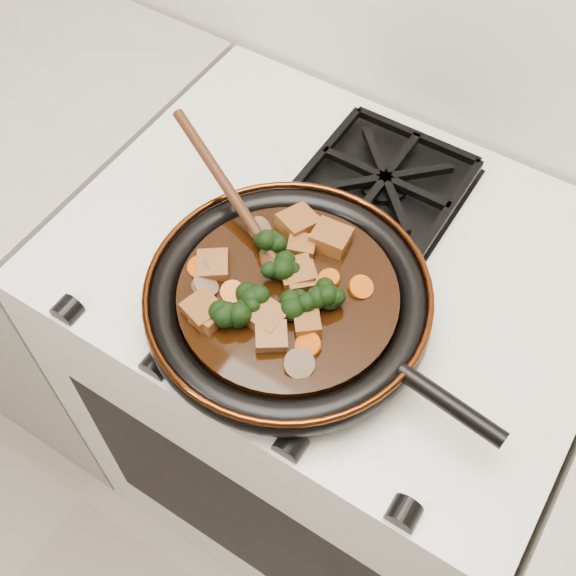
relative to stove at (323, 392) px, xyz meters
The scene contains 33 objects.
stove is the anchor object (origin of this frame).
burner_grate_front 0.48m from the stove, 90.00° to the right, with size 0.23×0.23×0.03m, color black, non-canonical shape.
burner_grate_back 0.48m from the stove, 90.00° to the left, with size 0.23×0.23×0.03m, color black, non-canonical shape.
skillet 0.51m from the stove, 88.79° to the right, with size 0.49×0.37×0.05m.
braising_sauce 0.52m from the stove, 89.64° to the right, with size 0.28×0.28×0.02m, color black.
tofu_cube_0 0.52m from the stove, 108.64° to the right, with size 0.04×0.03×0.02m, color brown.
tofu_cube_1 0.55m from the stove, 123.44° to the right, with size 0.04×0.04×0.02m, color brown.
tofu_cube_2 0.52m from the stove, 80.78° to the right, with size 0.04×0.05×0.02m, color brown.
tofu_cube_3 0.56m from the stove, 105.69° to the right, with size 0.03×0.03×0.02m, color brown.
tofu_cube_4 0.52m from the stove, 143.55° to the right, with size 0.04×0.05×0.02m, color brown.
tofu_cube_5 0.56m from the stove, 108.41° to the right, with size 0.04×0.04×0.02m, color brown.
tofu_cube_6 0.54m from the stove, 73.48° to the right, with size 0.03×0.03×0.02m, color brown.
tofu_cube_7 0.53m from the stove, 87.43° to the right, with size 0.04×0.04×0.02m, color brown.
tofu_cube_8 0.53m from the stove, 91.34° to the right, with size 0.04×0.04×0.02m, color brown.
tofu_cube_9 0.55m from the stove, 84.13° to the right, with size 0.04×0.04×0.02m, color brown.
tofu_cube_10 0.55m from the stove, 89.52° to the right, with size 0.04×0.04×0.02m, color brown.
broccoli_floret_0 0.54m from the stove, 80.09° to the right, with size 0.06×0.06×0.05m, color black, non-canonical shape.
broccoli_floret_1 0.53m from the stove, 121.18° to the right, with size 0.06×0.06×0.06m, color black, non-canonical shape.
broccoli_floret_2 0.54m from the stove, 65.38° to the right, with size 0.06×0.06×0.05m, color black, non-canonical shape.
broccoli_floret_3 0.53m from the stove, 100.98° to the right, with size 0.06×0.06×0.06m, color black, non-canonical shape.
broccoli_floret_4 0.56m from the stove, 99.87° to the right, with size 0.06×0.06×0.06m, color black, non-canonical shape.
broccoli_floret_5 0.55m from the stove, 100.36° to the right, with size 0.06×0.06×0.05m, color black, non-canonical shape.
carrot_coin_0 0.55m from the stove, 70.90° to the right, with size 0.03×0.03×0.01m, color #BD4905.
carrot_coin_1 0.56m from the stove, 110.33° to the right, with size 0.03×0.03×0.01m, color #BD4905.
carrot_coin_2 0.52m from the stove, 45.01° to the right, with size 0.03×0.03×0.01m, color #BD4905.
carrot_coin_3 0.55m from the stove, 125.71° to the right, with size 0.03×0.03×0.01m, color #BD4905.
carrot_coin_4 0.52m from the stove, 67.79° to the right, with size 0.03×0.03×0.01m, color #BD4905.
carrot_coin_5 0.54m from the stove, 108.71° to the right, with size 0.03×0.03×0.01m, color #BD4905.
mushroom_slice_0 0.53m from the stove, 141.10° to the right, with size 0.03×0.03×0.01m, color brown.
mushroom_slice_1 0.56m from the stove, 72.15° to the right, with size 0.04×0.04×0.01m, color brown.
mushroom_slice_2 0.55m from the stove, 116.55° to the right, with size 0.03×0.03×0.01m, color brown.
mushroom_slice_3 0.55m from the stove, 123.69° to the right, with size 0.03×0.03×0.01m, color brown.
wooden_spoon 0.55m from the stove, 143.98° to the right, with size 0.16×0.09×0.25m.
Camera 1 is at (0.27, 1.14, 1.71)m, focal length 45.00 mm.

